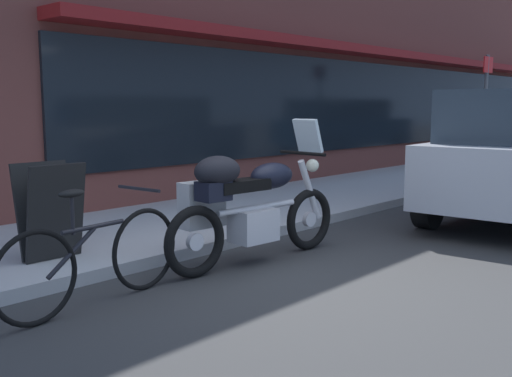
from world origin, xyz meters
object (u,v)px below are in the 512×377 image
at_px(sandwich_board_sign, 50,211).
at_px(parking_sign_pole, 485,104).
at_px(touring_motorcycle, 245,203).
at_px(parked_bicycle, 94,259).

bearing_deg(sandwich_board_sign, parking_sign_pole, -1.77).
xyz_separation_m(touring_motorcycle, sandwich_board_sign, (-1.41, 1.16, -0.04)).
xyz_separation_m(sandwich_board_sign, parking_sign_pole, (9.49, -0.29, 1.00)).
bearing_deg(parking_sign_pole, parked_bicycle, -174.97).
relative_size(parked_bicycle, parking_sign_pole, 0.70).
height_order(touring_motorcycle, sandwich_board_sign, touring_motorcycle).
bearing_deg(touring_motorcycle, parking_sign_pole, 6.15).
distance_m(touring_motorcycle, parked_bicycle, 1.69).
bearing_deg(sandwich_board_sign, touring_motorcycle, -39.51).
xyz_separation_m(parked_bicycle, parking_sign_pole, (9.75, 0.86, 1.19)).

